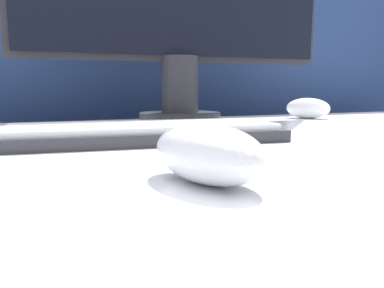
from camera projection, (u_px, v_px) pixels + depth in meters
partition_panel at (127, 177)px, 1.01m from camera, size 5.00×0.03×1.09m
computer_mouse_near at (207, 153)px, 0.28m from camera, size 0.09×0.12×0.05m
keyboard at (144, 133)px, 0.51m from camera, size 0.38×0.16×0.02m
computer_mouse_far at (308, 108)px, 0.87m from camera, size 0.10×0.11×0.05m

